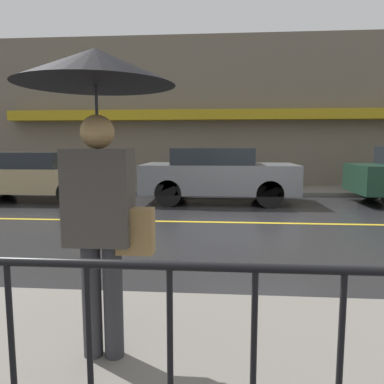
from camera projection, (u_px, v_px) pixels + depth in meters
name	position (u px, v px, depth m)	size (l,w,h in m)	color
ground_plane	(258.00, 223.00, 7.51)	(80.00, 80.00, 0.00)	#262628
sidewalk_near	(337.00, 383.00, 2.36)	(28.00, 2.42, 0.13)	slate
sidewalk_far	(244.00, 190.00, 12.47)	(28.00, 2.07, 0.13)	slate
lane_marking	(258.00, 223.00, 7.51)	(25.20, 0.12, 0.01)	gold
building_storefront	(243.00, 113.00, 13.29)	(28.00, 0.85, 5.39)	#706656
pedestrian	(98.00, 119.00, 2.36)	(1.00, 1.00, 2.02)	#333338
car_tan	(33.00, 175.00, 10.60)	(4.35, 1.83, 1.36)	tan
car_grey	(218.00, 174.00, 10.18)	(4.10, 1.93, 1.48)	slate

